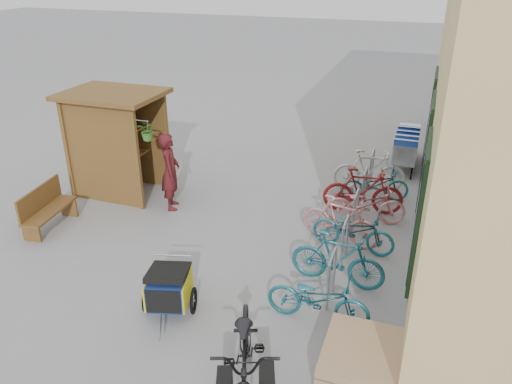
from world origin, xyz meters
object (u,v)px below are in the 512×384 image
(bike_5, at_px, (363,191))
(bike_6, at_px, (375,185))
(pallet_stack, at_px, (361,360))
(person_kiosk, at_px, (170,171))
(bench, at_px, (46,208))
(bike_4, at_px, (365,204))
(shopping_carts, at_px, (407,144))
(bike_1, at_px, (338,259))
(child_trailer, at_px, (169,287))
(cargo_bike, at_px, (246,360))
(bike_2, at_px, (353,230))
(bike_3, at_px, (341,221))
(bike_7, at_px, (369,171))
(bike_0, at_px, (318,299))
(kiosk, at_px, (113,129))

(bike_5, height_order, bike_6, bike_5)
(pallet_stack, height_order, person_kiosk, person_kiosk)
(bench, height_order, bike_4, bench)
(shopping_carts, xyz_separation_m, person_kiosk, (-4.69, -4.23, 0.24))
(bench, bearing_deg, bike_1, -6.86)
(shopping_carts, distance_m, child_trailer, 8.05)
(shopping_carts, height_order, bike_1, shopping_carts)
(cargo_bike, xyz_separation_m, bike_6, (0.81, 6.21, -0.16))
(bike_2, bearing_deg, bike_4, 3.87)
(bike_3, height_order, bike_7, bike_7)
(bike_4, xyz_separation_m, bike_7, (-0.15, 1.66, 0.08))
(bench, relative_size, bike_3, 0.91)
(pallet_stack, xyz_separation_m, shopping_carts, (-0.00, 7.77, 0.41))
(pallet_stack, relative_size, bike_7, 0.71)
(bike_2, height_order, bike_5, bike_5)
(person_kiosk, distance_m, bike_6, 4.59)
(bench, xyz_separation_m, bike_1, (5.98, 0.02, 0.03))
(bench, relative_size, person_kiosk, 0.84)
(bike_0, relative_size, bike_2, 1.00)
(bike_2, bearing_deg, bike_5, 9.20)
(child_trailer, xyz_separation_m, bike_0, (2.25, 0.51, -0.03))
(bike_0, bearing_deg, bike_1, -4.61)
(cargo_bike, relative_size, bike_5, 1.36)
(bike_0, bearing_deg, bike_3, 2.80)
(shopping_carts, distance_m, cargo_bike, 8.73)
(kiosk, xyz_separation_m, bench, (-0.40, -2.00, -1.10))
(cargo_bike, height_order, bike_7, cargo_bike)
(child_trailer, height_order, bike_4, bike_4)
(bike_6, bearing_deg, cargo_bike, 154.74)
(shopping_carts, height_order, bike_7, shopping_carts)
(bike_2, distance_m, bike_3, 0.34)
(pallet_stack, distance_m, bench, 6.93)
(bench, height_order, person_kiosk, person_kiosk)
(bike_4, relative_size, bike_7, 0.97)
(bike_0, xyz_separation_m, bike_7, (0.07, 5.05, 0.09))
(child_trailer, distance_m, bike_6, 5.64)
(bike_0, bearing_deg, bike_2, -4.02)
(person_kiosk, relative_size, bike_5, 1.01)
(bike_3, distance_m, bike_7, 2.62)
(kiosk, height_order, bike_7, kiosk)
(bike_2, bearing_deg, bike_1, -176.51)
(kiosk, bearing_deg, shopping_carts, 31.86)
(kiosk, height_order, person_kiosk, kiosk)
(cargo_bike, bearing_deg, child_trailer, 125.84)
(child_trailer, bearing_deg, bike_6, 47.63)
(bike_3, bearing_deg, child_trailer, 156.83)
(bike_5, bearing_deg, child_trailer, 143.40)
(person_kiosk, distance_m, bike_3, 3.82)
(bike_5, distance_m, bike_7, 1.20)
(bike_0, height_order, bike_5, bike_5)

